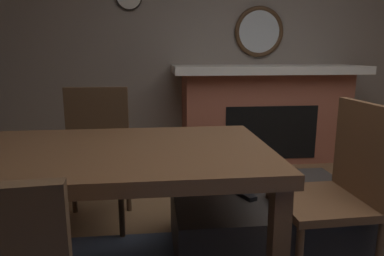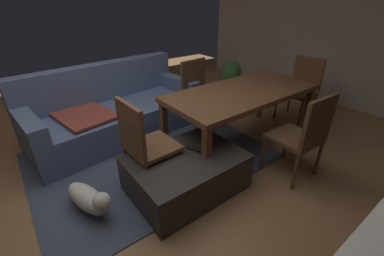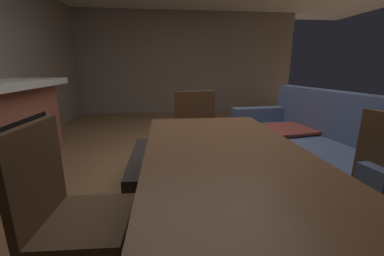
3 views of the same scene
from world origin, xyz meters
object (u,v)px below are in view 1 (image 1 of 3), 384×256
dining_chair_south (96,148)px  ottoman_coffee_table (264,223)px  tv_remote (245,194)px  dining_chair_west (340,183)px  dining_table (64,166)px  round_wall_mirror (259,32)px  fireplace (264,112)px

dining_chair_south → ottoman_coffee_table: bearing=151.7°
tv_remote → dining_chair_south: dining_chair_south is taller
dining_chair_west → ottoman_coffee_table: bearing=-42.5°
dining_table → dining_chair_south: size_ratio=2.02×
round_wall_mirror → dining_chair_west: bearing=83.3°
round_wall_mirror → tv_remote: 2.52m
round_wall_mirror → dining_chair_south: bearing=44.8°
fireplace → dining_chair_west: bearing=82.4°
dining_chair_south → dining_chair_west: bearing=148.1°
fireplace → dining_table: fireplace is taller
dining_chair_west → dining_chair_south: bearing=-31.9°
tv_remote → dining_table: dining_table is taller
round_wall_mirror → tv_remote: (0.71, 2.20, -1.00)m
ottoman_coffee_table → dining_chair_west: dining_chair_west is taller
fireplace → ottoman_coffee_table: 1.99m
fireplace → tv_remote: 2.05m
tv_remote → round_wall_mirror: bearing=-130.3°
ottoman_coffee_table → tv_remote: (0.13, 0.04, 0.20)m
fireplace → dining_table: bearing=53.0°
fireplace → dining_chair_south: 2.08m
fireplace → ottoman_coffee_table: fireplace is taller
dining_table → dining_chair_south: (-0.00, -0.83, -0.14)m
ottoman_coffee_table → tv_remote: size_ratio=6.64×
round_wall_mirror → tv_remote: bearing=72.1°
dining_chair_south → tv_remote: bearing=146.2°
ottoman_coffee_table → dining_table: 1.17m
dining_chair_west → round_wall_mirror: bearing=-96.7°
fireplace → round_wall_mirror: round_wall_mirror is taller
round_wall_mirror → ottoman_coffee_table: (0.58, 2.16, -1.20)m
dining_table → fireplace: bearing=-127.0°
fireplace → tv_remote: (0.71, 1.92, -0.13)m
round_wall_mirror → dining_chair_west: size_ratio=0.61×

